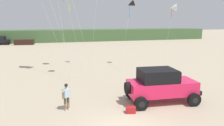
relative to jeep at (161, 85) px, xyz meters
The scene contains 7 objects.
dune_ridge 48.09m from the jeep, 98.68° to the left, with size 90.00×8.49×3.10m, color #426038.
jeep is the anchor object (origin of this frame).
person_watching 6.08m from the jeep, behind, with size 0.53×0.45×1.67m.
cooler_box 2.89m from the jeep, 156.84° to the right, with size 0.56×0.36×0.38m, color #B21E23.
distant_sedan 42.30m from the jeep, 107.99° to the left, with size 4.20×1.70×1.20m, color black.
kite_blue_swept 10.73m from the jeep, 55.19° to the left, with size 2.62×2.47×7.11m.
kite_orange_streamer 13.02m from the jeep, 79.57° to the left, with size 2.49×2.62×7.71m.
Camera 1 is at (-3.29, -9.19, 5.27)m, focal length 33.64 mm.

